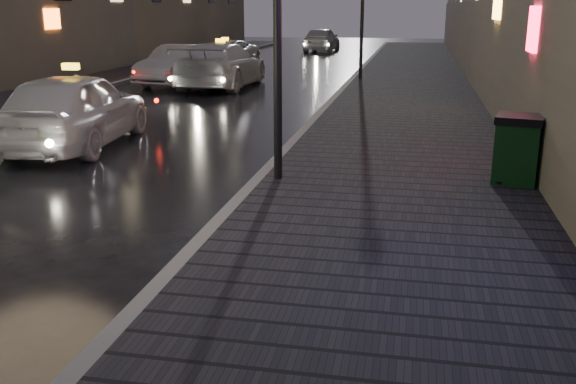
% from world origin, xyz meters
% --- Properties ---
extents(sidewalk, '(4.60, 58.00, 0.15)m').
position_xyz_m(sidewalk, '(3.90, 21.00, 0.07)').
color(sidewalk, black).
rests_on(sidewalk, ground).
extents(curb, '(0.20, 58.00, 0.15)m').
position_xyz_m(curb, '(1.50, 21.00, 0.07)').
color(curb, slate).
rests_on(curb, ground).
extents(sidewalk_far, '(2.40, 58.00, 0.15)m').
position_xyz_m(sidewalk_far, '(-8.70, 21.00, 0.07)').
color(sidewalk_far, black).
rests_on(sidewalk_far, ground).
extents(curb_far, '(0.20, 58.00, 0.15)m').
position_xyz_m(curb_far, '(-7.40, 21.00, 0.07)').
color(curb_far, slate).
rests_on(curb_far, ground).
extents(trash_bin, '(0.89, 0.89, 1.13)m').
position_xyz_m(trash_bin, '(5.80, 6.50, 0.72)').
color(trash_bin, black).
rests_on(trash_bin, sidewalk).
extents(taxi_near, '(2.47, 5.11, 1.68)m').
position_xyz_m(taxi_near, '(-3.20, 8.34, 0.84)').
color(taxi_near, silver).
rests_on(taxi_near, ground).
extents(car_left_mid, '(2.17, 4.79, 1.52)m').
position_xyz_m(car_left_mid, '(-5.14, 19.91, 0.76)').
color(car_left_mid, '#A7A7B0').
rests_on(car_left_mid, ground).
extents(taxi_mid, '(2.39, 5.81, 1.68)m').
position_xyz_m(taxi_mid, '(-3.20, 19.28, 0.84)').
color(taxi_mid, silver).
rests_on(taxi_mid, ground).
extents(taxi_far, '(2.73, 5.05, 1.34)m').
position_xyz_m(taxi_far, '(-5.45, 27.40, 0.67)').
color(taxi_far, silver).
rests_on(taxi_far, ground).
extents(car_far, '(2.16, 4.88, 1.63)m').
position_xyz_m(car_far, '(-2.35, 39.82, 0.82)').
color(car_far, '#9C9DA4').
rests_on(car_far, ground).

